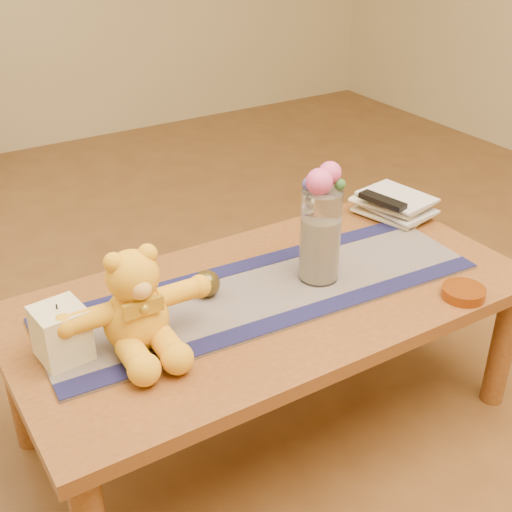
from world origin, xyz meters
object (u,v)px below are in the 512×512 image
amber_dish (463,293)px  glass_vase (320,236)px  teddy_bear (134,300)px  pillar_candle (61,333)px  book_bottom (378,221)px  tv_remote (383,201)px  bronze_ball (207,284)px

amber_dish → glass_vase: bearing=134.8°
glass_vase → amber_dish: (0.28, -0.28, -0.12)m
teddy_bear → pillar_candle: size_ratio=2.73×
book_bottom → amber_dish: bearing=-117.2°
pillar_candle → amber_dish: bearing=-17.0°
amber_dish → pillar_candle: bearing=163.0°
teddy_bear → pillar_candle: bearing=167.3°
tv_remote → book_bottom: bearing=90.0°
glass_vase → book_bottom: (0.37, 0.18, -0.13)m
glass_vase → amber_dish: size_ratio=2.25×
pillar_candle → glass_vase: bearing=-2.0°
glass_vase → tv_remote: (0.38, 0.17, -0.05)m
pillar_candle → glass_vase: (0.71, -0.02, 0.06)m
teddy_bear → glass_vase: size_ratio=1.38×
tv_remote → amber_dish: tv_remote is taller
pillar_candle → book_bottom: bearing=8.2°
book_bottom → tv_remote: (0.00, -0.01, 0.07)m
glass_vase → tv_remote: bearing=24.4°
teddy_bear → bronze_ball: bearing=24.5°
teddy_bear → bronze_ball: teddy_bear is taller
teddy_bear → book_bottom: teddy_bear is taller
teddy_bear → pillar_candle: 0.18m
bronze_ball → book_bottom: (0.68, 0.10, -0.03)m
teddy_bear → book_bottom: bearing=14.0°
pillar_candle → bronze_ball: (0.41, 0.06, -0.03)m
teddy_bear → tv_remote: (0.92, 0.19, -0.04)m
bronze_ball → tv_remote: bearing=7.4°
glass_vase → bronze_ball: (-0.31, 0.08, -0.09)m
book_bottom → pillar_candle: bearing=173.2°
glass_vase → book_bottom: size_ratio=1.17×
pillar_candle → amber_dish: size_ratio=1.13×
pillar_candle → book_bottom: (1.09, 0.16, -0.06)m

